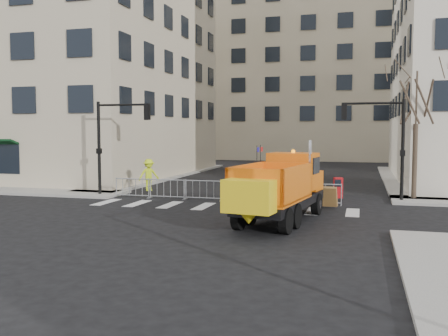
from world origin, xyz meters
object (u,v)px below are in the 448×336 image
(plow_truck, at_px, (280,186))
(cop_b, at_px, (311,186))
(cop_a, at_px, (292,189))
(cop_c, at_px, (296,189))
(newspaper_box, at_px, (338,188))
(worker, at_px, (149,175))

(plow_truck, bearing_deg, cop_b, -0.65)
(cop_a, relative_size, cop_b, 0.81)
(cop_a, relative_size, cop_c, 0.99)
(newspaper_box, bearing_deg, plow_truck, -120.51)
(cop_a, bearing_deg, plow_truck, 92.34)
(plow_truck, xyz_separation_m, cop_b, (0.81, 4.84, -0.48))
(worker, xyz_separation_m, newspaper_box, (11.12, -0.21, -0.41))
(newspaper_box, bearing_deg, worker, 164.12)
(plow_truck, relative_size, worker, 4.65)
(cop_a, height_order, cop_c, cop_c)
(worker, bearing_deg, newspaper_box, -38.49)
(cop_a, bearing_deg, cop_b, -179.39)
(cop_a, distance_m, newspaper_box, 3.19)
(worker, bearing_deg, plow_truck, -76.49)
(worker, height_order, newspaper_box, worker)
(plow_truck, distance_m, cop_c, 4.88)
(cop_a, relative_size, newspaper_box, 1.50)
(cop_a, distance_m, cop_c, 0.21)
(cop_a, distance_m, cop_b, 0.98)
(cop_b, distance_m, cop_c, 0.78)
(cop_b, relative_size, cop_c, 1.22)
(newspaper_box, bearing_deg, cop_c, -144.73)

